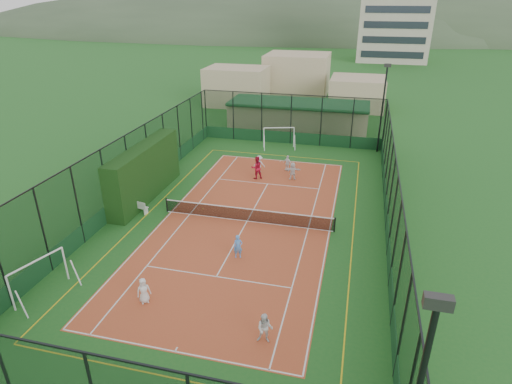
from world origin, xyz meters
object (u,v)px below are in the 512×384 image
at_px(child_near_right, 265,328).
at_px(child_far_left, 259,164).
at_px(floodlight_ne, 382,109).
at_px(white_bench, 137,206).
at_px(futsal_goal_near, 39,278).
at_px(futsal_goal_far, 279,138).
at_px(child_near_mid, 238,247).
at_px(clubhouse, 298,116).
at_px(child_far_back, 293,171).
at_px(child_near_left, 144,291).
at_px(coach, 257,167).
at_px(child_far_right, 288,163).

bearing_deg(child_near_right, child_far_left, 100.44).
height_order(floodlight_ne, child_far_left, floodlight_ne).
xyz_separation_m(white_bench, child_far_left, (6.57, 9.15, 0.28)).
distance_m(white_bench, futsal_goal_near, 9.39).
height_order(futsal_goal_far, child_near_mid, futsal_goal_far).
xyz_separation_m(clubhouse, child_far_back, (1.76, -14.15, -0.84)).
bearing_deg(futsal_goal_near, child_far_back, -10.87).
xyz_separation_m(futsal_goal_near, child_near_left, (5.33, 0.67, -0.29)).
height_order(white_bench, child_far_back, child_far_back).
distance_m(white_bench, child_far_back, 12.70).
bearing_deg(futsal_goal_near, child_near_right, -74.28).
bearing_deg(child_near_right, coach, 101.17).
distance_m(child_far_back, coach, 2.96).
distance_m(white_bench, futsal_goal_far, 17.52).
relative_size(child_near_left, child_far_right, 0.97).
relative_size(futsal_goal_near, child_far_right, 2.17).
bearing_deg(white_bench, child_near_left, -47.31).
bearing_deg(child_near_left, floodlight_ne, 27.90).
bearing_deg(child_far_left, child_near_mid, 96.48).
distance_m(futsal_goal_far, child_far_right, 6.38).
distance_m(floodlight_ne, futsal_goal_near, 31.46).
distance_m(child_far_left, child_far_right, 2.45).
relative_size(futsal_goal_near, coach, 1.60).
bearing_deg(clubhouse, futsal_goal_far, -98.10).
bearing_deg(child_near_mid, child_far_back, 66.12).
distance_m(child_far_left, child_far_back, 3.10).
xyz_separation_m(floodlight_ne, child_far_back, (-6.84, -8.75, -3.39)).
bearing_deg(child_far_left, child_near_right, 102.55).
xyz_separation_m(floodlight_ne, clubhouse, (-8.60, 5.40, -2.55)).
relative_size(child_near_left, child_near_mid, 0.96).
bearing_deg(child_near_right, floodlight_ne, 75.69).
xyz_separation_m(clubhouse, futsal_goal_far, (-0.91, -6.42, -0.58)).
bearing_deg(child_near_mid, futsal_goal_near, -165.83).
bearing_deg(child_far_right, child_far_left, 45.22).
distance_m(clubhouse, child_near_mid, 26.31).
xyz_separation_m(floodlight_ne, child_far_right, (-7.55, -7.08, -3.41)).
relative_size(futsal_goal_near, futsal_goal_far, 0.99).
bearing_deg(child_near_right, white_bench, 135.29).
height_order(floodlight_ne, child_far_right, floodlight_ne).
bearing_deg(clubhouse, futsal_goal_near, -104.24).
xyz_separation_m(futsal_goal_far, coach, (-0.23, -8.27, -0.03)).
distance_m(child_near_mid, child_far_back, 12.19).
height_order(futsal_goal_far, child_far_right, futsal_goal_far).
distance_m(child_near_left, child_near_mid, 5.98).
xyz_separation_m(child_near_mid, coach, (-1.76, 11.60, 0.25)).
bearing_deg(floodlight_ne, coach, -136.36).
height_order(clubhouse, child_far_left, clubhouse).
height_order(white_bench, child_near_left, child_near_left).
height_order(child_near_mid, child_far_right, child_near_mid).
height_order(child_near_right, child_far_back, child_near_right).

